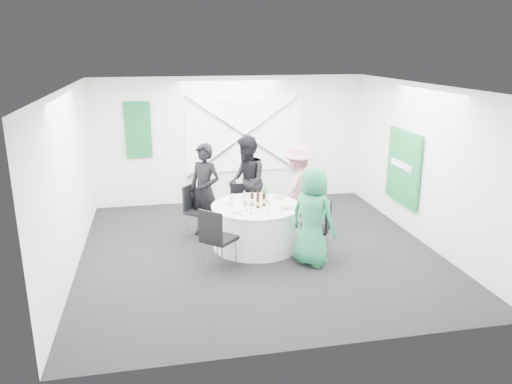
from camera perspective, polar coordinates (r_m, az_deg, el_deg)
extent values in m
plane|color=black|center=(8.75, 0.26, -6.66)|extent=(6.00, 6.00, 0.00)
plane|color=white|center=(8.07, 0.29, 11.95)|extent=(6.00, 6.00, 0.00)
plane|color=white|center=(11.19, -2.89, 5.94)|extent=(6.00, 0.00, 6.00)
plane|color=white|center=(5.53, 6.69, -5.20)|extent=(6.00, 0.00, 6.00)
plane|color=white|center=(8.24, -20.59, 1.10)|extent=(0.00, 6.00, 6.00)
plane|color=white|center=(9.37, 18.57, 3.05)|extent=(0.00, 6.00, 6.00)
cube|color=silver|center=(11.18, -1.34, 6.47)|extent=(2.60, 0.03, 1.60)
cube|color=silver|center=(11.14, -1.30, 6.44)|extent=(2.63, 0.05, 1.84)
cube|color=silver|center=(11.14, -1.30, 6.44)|extent=(2.63, 0.05, 1.84)
cube|color=#146534|center=(10.97, -13.33, 6.91)|extent=(0.55, 0.04, 1.20)
cube|color=#17803B|center=(9.89, 16.46, 2.72)|extent=(0.05, 1.20, 1.40)
cylinder|color=silver|center=(8.79, 0.00, -3.94)|extent=(1.52, 1.52, 0.74)
cylinder|color=silver|center=(8.67, 0.00, -1.59)|extent=(1.56, 1.56, 0.02)
cube|color=black|center=(9.70, -1.64, -1.74)|extent=(0.41, 0.41, 0.05)
cube|color=black|center=(9.80, -1.91, -0.17)|extent=(0.36, 0.06, 0.41)
cylinder|color=silver|center=(9.95, -0.99, -2.56)|extent=(0.02, 0.02, 0.39)
cylinder|color=silver|center=(9.88, -2.71, -2.72)|extent=(0.02, 0.02, 0.39)
cylinder|color=silver|center=(9.67, -0.52, -3.13)|extent=(0.02, 0.02, 0.39)
cylinder|color=silver|center=(9.60, -2.29, -3.30)|extent=(0.02, 0.02, 0.39)
cube|color=black|center=(9.30, -6.48, -2.26)|extent=(0.61, 0.61, 0.05)
cube|color=black|center=(9.33, -7.61, -0.57)|extent=(0.29, 0.36, 0.47)
cylinder|color=silver|center=(9.61, -6.76, -3.19)|extent=(0.02, 0.02, 0.45)
cylinder|color=silver|center=(9.33, -7.93, -3.84)|extent=(0.02, 0.02, 0.45)
cylinder|color=silver|center=(9.43, -4.95, -3.52)|extent=(0.02, 0.02, 0.45)
cylinder|color=silver|center=(9.15, -6.08, -4.19)|extent=(0.02, 0.02, 0.45)
cube|color=black|center=(9.46, 4.97, -2.28)|extent=(0.51, 0.51, 0.05)
cube|color=black|center=(9.51, 5.78, -0.76)|extent=(0.20, 0.34, 0.41)
cylinder|color=silver|center=(9.53, 6.25, -3.52)|extent=(0.02, 0.02, 0.39)
cylinder|color=silver|center=(9.73, 4.95, -3.06)|extent=(0.02, 0.02, 0.39)
cylinder|color=silver|center=(9.32, 4.93, -3.94)|extent=(0.02, 0.02, 0.39)
cylinder|color=silver|center=(9.53, 3.63, -3.46)|extent=(0.02, 0.02, 0.39)
cube|color=black|center=(8.50, 6.89, -4.21)|extent=(0.57, 0.57, 0.05)
cube|color=black|center=(8.39, 8.28, -2.76)|extent=(0.24, 0.37, 0.45)
cylinder|color=silver|center=(8.41, 7.73, -6.22)|extent=(0.02, 0.02, 0.43)
cylinder|color=silver|center=(8.72, 8.16, -5.40)|extent=(0.02, 0.02, 0.43)
cylinder|color=silver|center=(8.47, 5.46, -5.97)|extent=(0.02, 0.02, 0.43)
cylinder|color=silver|center=(8.78, 5.98, -5.16)|extent=(0.02, 0.02, 0.43)
cube|color=black|center=(7.92, -4.21, -5.37)|extent=(0.65, 0.65, 0.05)
cube|color=black|center=(7.66, -5.24, -3.97)|extent=(0.35, 0.34, 0.49)
cylinder|color=silver|center=(7.99, -6.06, -7.22)|extent=(0.02, 0.02, 0.47)
cylinder|color=silver|center=(7.78, -3.89, -7.84)|extent=(0.02, 0.02, 0.47)
cylinder|color=silver|center=(8.26, -4.44, -6.37)|extent=(0.02, 0.02, 0.47)
cylinder|color=silver|center=(8.06, -2.31, -6.93)|extent=(0.02, 0.02, 0.47)
imported|color=black|center=(9.18, -5.87, 0.15)|extent=(0.75, 0.73, 1.74)
imported|color=black|center=(9.66, -1.05, 1.19)|extent=(0.51, 0.88, 1.78)
imported|color=#CB838B|center=(9.66, 4.76, 0.62)|extent=(1.11, 1.05, 1.62)
imported|color=#258753|center=(8.01, 6.49, -2.80)|extent=(0.90, 0.93, 1.61)
cylinder|color=silver|center=(9.13, -0.80, -0.53)|extent=(0.29, 0.29, 0.01)
cylinder|color=silver|center=(8.84, -3.25, -1.14)|extent=(0.25, 0.25, 0.01)
cylinder|color=silver|center=(9.06, 2.65, -0.68)|extent=(0.28, 0.28, 0.01)
cylinder|color=#809751|center=(9.06, 2.65, -0.56)|extent=(0.18, 0.18, 0.02)
cylinder|color=silver|center=(8.51, 3.51, -1.84)|extent=(0.27, 0.27, 0.01)
cylinder|color=#809751|center=(8.50, 3.51, -1.72)|extent=(0.18, 0.18, 0.02)
cylinder|color=silver|center=(8.22, -2.62, -2.50)|extent=(0.26, 0.26, 0.01)
cube|color=silver|center=(8.24, -2.26, -2.22)|extent=(0.20, 0.20, 0.05)
cylinder|color=#371E0A|center=(8.64, -0.45, -0.85)|extent=(0.06, 0.06, 0.21)
cylinder|color=#371E0A|center=(8.60, -0.45, 0.00)|extent=(0.02, 0.02, 0.06)
cylinder|color=#DAB673|center=(8.64, -0.45, -0.99)|extent=(0.06, 0.06, 0.07)
cylinder|color=#371E0A|center=(8.74, 0.24, -0.72)|extent=(0.06, 0.06, 0.19)
cylinder|color=#371E0A|center=(8.71, 0.24, 0.06)|extent=(0.02, 0.02, 0.06)
cylinder|color=#DAB673|center=(8.75, 0.24, -0.83)|extent=(0.06, 0.06, 0.07)
cylinder|color=#371E0A|center=(8.59, 0.90, -0.92)|extent=(0.06, 0.06, 0.22)
cylinder|color=#371E0A|center=(8.55, 0.90, -0.03)|extent=(0.02, 0.02, 0.06)
cylinder|color=#DAB673|center=(8.60, 0.90, -1.06)|extent=(0.06, 0.06, 0.08)
cylinder|color=#371E0A|center=(8.50, 0.21, -1.18)|extent=(0.06, 0.06, 0.20)
cylinder|color=#371E0A|center=(8.46, 0.21, -0.34)|extent=(0.02, 0.02, 0.06)
cylinder|color=#DAB673|center=(8.50, 0.21, -1.31)|extent=(0.06, 0.06, 0.07)
cylinder|color=green|center=(8.78, 1.09, -0.35)|extent=(0.08, 0.08, 0.27)
cylinder|color=green|center=(8.73, 1.09, 0.69)|extent=(0.03, 0.03, 0.06)
cylinder|color=#DAB673|center=(8.79, 1.09, -0.52)|extent=(0.08, 0.08, 0.10)
cylinder|color=silver|center=(8.58, -1.34, -0.96)|extent=(0.08, 0.08, 0.21)
cylinder|color=silver|center=(8.54, -1.35, -0.08)|extent=(0.03, 0.03, 0.06)
cylinder|color=#DAB673|center=(8.58, -1.34, -1.10)|extent=(0.08, 0.08, 0.08)
cylinder|color=white|center=(8.68, -2.77, -1.50)|extent=(0.06, 0.06, 0.00)
cylinder|color=white|center=(8.66, -2.78, -1.17)|extent=(0.01, 0.01, 0.10)
cone|color=white|center=(8.64, -2.79, -0.69)|extent=(0.07, 0.07, 0.08)
cylinder|color=white|center=(8.77, -2.72, -1.30)|extent=(0.06, 0.06, 0.00)
cylinder|color=white|center=(8.76, -2.72, -0.98)|extent=(0.01, 0.01, 0.10)
cone|color=white|center=(8.73, -2.73, -0.50)|extent=(0.07, 0.07, 0.08)
cylinder|color=white|center=(8.27, -0.60, -2.40)|extent=(0.06, 0.06, 0.00)
cylinder|color=white|center=(8.25, -0.60, -2.06)|extent=(0.01, 0.01, 0.10)
cone|color=white|center=(8.23, -0.60, -1.56)|extent=(0.07, 0.07, 0.08)
cylinder|color=white|center=(8.34, 1.49, -2.24)|extent=(0.06, 0.06, 0.00)
cylinder|color=white|center=(8.32, 1.49, -1.90)|extent=(0.01, 0.01, 0.10)
cone|color=white|center=(8.30, 1.49, -1.40)|extent=(0.07, 0.07, 0.08)
cylinder|color=white|center=(8.94, 1.21, -0.94)|extent=(0.06, 0.06, 0.00)
cylinder|color=white|center=(8.93, 1.21, -0.62)|extent=(0.01, 0.01, 0.10)
cone|color=white|center=(8.90, 1.21, -0.15)|extent=(0.07, 0.07, 0.08)
cylinder|color=white|center=(8.39, -1.13, -2.13)|extent=(0.06, 0.06, 0.00)
cylinder|color=white|center=(8.37, -1.13, -1.79)|extent=(0.01, 0.01, 0.10)
cone|color=white|center=(8.35, -1.14, -1.30)|extent=(0.07, 0.07, 0.08)
cube|color=silver|center=(8.89, 3.42, -1.06)|extent=(0.08, 0.14, 0.01)
cube|color=silver|center=(9.11, 2.12, -0.60)|extent=(0.08, 0.14, 0.01)
cube|color=silver|center=(9.20, 0.70, -0.42)|extent=(0.15, 0.03, 0.01)
cube|color=silver|center=(9.14, -1.87, -0.55)|extent=(0.15, 0.02, 0.01)
cube|color=silver|center=(8.41, -3.43, -2.09)|extent=(0.10, 0.13, 0.01)
cube|color=silver|center=(8.17, -1.62, -2.64)|extent=(0.10, 0.13, 0.01)
cube|color=silver|center=(8.31, 2.97, -2.31)|extent=(0.10, 0.13, 0.01)
cube|color=silver|center=(8.58, 3.78, -1.73)|extent=(0.11, 0.12, 0.01)
cube|color=silver|center=(9.00, -2.94, -0.83)|extent=(0.09, 0.14, 0.01)
cube|color=silver|center=(8.73, -3.77, -1.40)|extent=(0.10, 0.13, 0.01)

